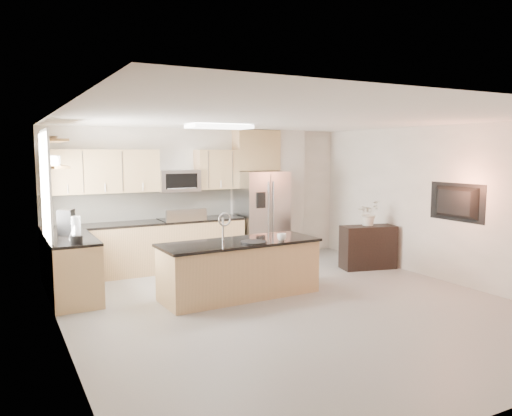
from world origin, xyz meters
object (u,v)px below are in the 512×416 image
kettle (75,231)px  television (453,202)px  island (240,268)px  credenza (368,247)px  flower_vase (368,207)px  cup (282,237)px  refrigerator (261,216)px  coffee_maker (66,223)px  microwave (178,181)px  platter (254,242)px  blender (76,232)px  range (182,243)px  bowl (50,137)px

kettle → television: bearing=-19.2°
island → credenza: bearing=7.7°
island → flower_vase: flower_vase is taller
island → cup: bearing=-27.9°
flower_vase → refrigerator: bearing=133.4°
coffee_maker → television: (5.61, -2.29, 0.25)m
microwave → platter: 2.58m
credenza → flower_vase: (0.02, 0.05, 0.75)m
cup → television: (2.77, -0.74, 0.46)m
coffee_maker → blender: bearing=-88.6°
cup → range: bearing=107.2°
island → kettle: bearing=155.5°
microwave → refrigerator: bearing=-5.9°
kettle → credenza: bearing=-4.6°
island → flower_vase: size_ratio=3.51×
platter → flower_vase: (2.80, 0.76, 0.30)m
cup → flower_vase: bearing=19.2°
range → blender: bearing=-141.2°
microwave → coffee_maker: microwave is taller
refrigerator → television: 3.62m
blender → coffee_maker: coffee_maker is taller
island → credenza: 2.94m
kettle → island: bearing=-22.5°
kettle → blender: bearing=-96.0°
credenza → platter: bearing=-152.2°
microwave → flower_vase: 3.55m
refrigerator → credenza: size_ratio=1.78×
blender → television: (5.58, -1.45, 0.27)m
island → range: bearing=92.6°
refrigerator → island: size_ratio=0.73×
credenza → blender: size_ratio=2.66×
cup → kettle: bearing=156.8°
range → coffee_maker: size_ratio=2.97×
television → range: bearing=48.4°
refrigerator → flower_vase: bearing=-46.6°
platter → bowl: bowl is taller
credenza → platter: (-2.77, -0.71, 0.45)m
island → flower_vase: bearing=8.5°
blender → flower_vase: (5.17, 0.11, 0.06)m
bowl → blender: bearing=-80.3°
refrigerator → kettle: size_ratio=7.43×
range → refrigerator: size_ratio=0.64×
flower_vase → cup: bearing=-160.8°
kettle → coffee_maker: (-0.07, 0.36, 0.08)m
range → coffee_maker: bearing=-158.3°
microwave → platter: microwave is taller
island → bowl: bowl is taller
microwave → cup: microwave is taller
range → blender: (-2.07, -1.67, 0.61)m
microwave → kettle: microwave is taller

